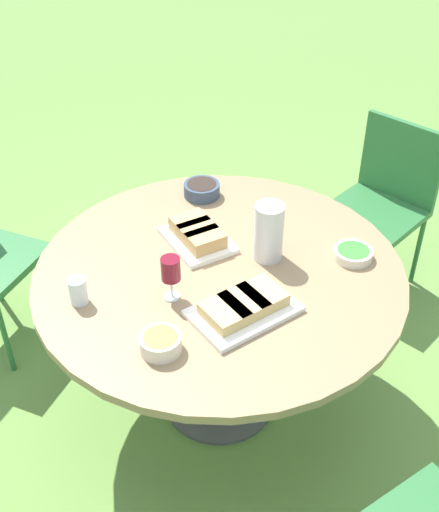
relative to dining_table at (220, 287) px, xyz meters
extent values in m
plane|color=#668E42|center=(0.00, 0.00, -0.66)|extent=(40.00, 40.00, 0.00)
cylinder|color=#4C4C51|center=(0.00, 0.00, -0.66)|extent=(0.49, 0.49, 0.02)
cylinder|color=#4C4C51|center=(0.00, 0.00, -0.29)|extent=(0.11, 0.11, 0.70)
cylinder|color=#8C7251|center=(0.00, 0.00, 0.08)|extent=(1.41, 1.41, 0.03)
cube|color=#2D6B38|center=(1.07, -0.47, -0.21)|extent=(0.56, 0.57, 0.04)
cube|color=#2D6B38|center=(1.24, -0.55, 0.01)|extent=(0.20, 0.41, 0.42)
cylinder|color=#2D6B38|center=(0.97, -0.22, -0.45)|extent=(0.03, 0.03, 0.43)
cylinder|color=#2D6B38|center=(0.82, -0.57, -0.45)|extent=(0.03, 0.03, 0.43)
cylinder|color=#2D6B38|center=(1.31, -0.36, -0.45)|extent=(0.03, 0.03, 0.43)
cylinder|color=#2D6B38|center=(1.16, -0.72, -0.45)|extent=(0.03, 0.03, 0.43)
cylinder|color=#2D6B38|center=(-0.15, 0.98, -0.45)|extent=(0.03, 0.03, 0.43)
cylinder|color=#2D6B38|center=(0.24, 0.96, -0.45)|extent=(0.03, 0.03, 0.43)
cylinder|color=silver|center=(0.13, -0.15, 0.21)|extent=(0.11, 0.11, 0.23)
cone|color=silver|center=(0.18, -0.15, 0.31)|extent=(0.03, 0.03, 0.03)
cylinder|color=silver|center=(-0.21, 0.11, 0.10)|extent=(0.06, 0.06, 0.01)
cylinder|color=silver|center=(-0.21, 0.11, 0.14)|extent=(0.01, 0.01, 0.08)
cylinder|color=maroon|center=(-0.21, 0.11, 0.22)|extent=(0.07, 0.07, 0.09)
cube|color=white|center=(0.13, 0.14, 0.10)|extent=(0.36, 0.36, 0.02)
cube|color=tan|center=(0.09, 0.09, 0.14)|extent=(0.17, 0.17, 0.06)
cube|color=tan|center=(0.13, 0.14, 0.14)|extent=(0.17, 0.17, 0.06)
cube|color=tan|center=(0.18, 0.19, 0.14)|extent=(0.17, 0.17, 0.06)
cube|color=white|center=(-0.21, -0.16, 0.10)|extent=(0.43, 0.40, 0.02)
cube|color=tan|center=(-0.14, -0.21, 0.14)|extent=(0.19, 0.20, 0.04)
cube|color=tan|center=(-0.21, -0.16, 0.14)|extent=(0.19, 0.20, 0.04)
cube|color=tan|center=(-0.27, -0.12, 0.14)|extent=(0.19, 0.20, 0.04)
cylinder|color=beige|center=(-0.47, 0.04, 0.12)|extent=(0.14, 0.14, 0.06)
cylinder|color=#E0C147|center=(-0.47, 0.04, 0.14)|extent=(0.11, 0.11, 0.03)
cylinder|color=beige|center=(0.24, -0.46, 0.11)|extent=(0.15, 0.15, 0.04)
cylinder|color=#387533|center=(0.24, -0.46, 0.12)|extent=(0.12, 0.12, 0.02)
cylinder|color=#334256|center=(0.47, 0.25, 0.12)|extent=(0.16, 0.16, 0.06)
cylinder|color=#2D231E|center=(0.47, 0.25, 0.14)|extent=(0.13, 0.13, 0.03)
cylinder|color=silver|center=(-0.35, 0.41, 0.14)|extent=(0.06, 0.06, 0.10)
cube|color=maroon|center=(0.99, 0.75, -0.54)|extent=(0.30, 0.14, 0.24)
torus|color=maroon|center=(0.99, 0.75, -0.39)|extent=(0.19, 0.01, 0.19)
camera|label=1|loc=(-1.80, -0.64, 1.60)|focal=45.00mm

